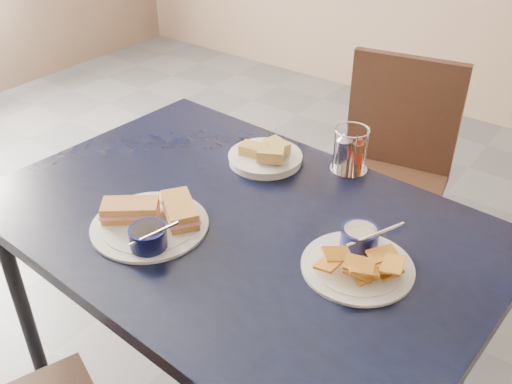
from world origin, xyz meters
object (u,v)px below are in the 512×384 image
Objects in this scene: dining_table at (238,236)px; condiment_caddy at (349,152)px; plantain_plate at (359,256)px; sandwich_plate at (152,220)px; chair_far at (395,162)px; bread_basket at (266,156)px.

condiment_caddy is (0.11, 0.38, 0.12)m from dining_table.
plantain_plate reaches higher than dining_table.
condiment_caddy is at bearing 74.33° from dining_table.
sandwich_plate is (-0.14, -0.16, 0.08)m from dining_table.
chair_far is at bearing 79.63° from sandwich_plate.
condiment_caddy is (-0.23, 0.36, 0.04)m from plantain_plate.
sandwich_plate is at bearing -114.73° from condiment_caddy.
plantain_plate is at bearing -57.42° from condiment_caddy.
plantain_plate is at bearing -72.06° from chair_far.
condiment_caddy reaches higher than dining_table.
dining_table is 4.32× the size of sandwich_plate.
sandwich_plate is 0.44m from bread_basket.
chair_far is 4.12× the size of bread_basket.
sandwich_plate is 1.44× the size of bread_basket.
sandwich_plate is 2.30× the size of condiment_caddy.
plantain_plate is at bearing -29.02° from bread_basket.
plantain_plate reaches higher than bread_basket.
sandwich_plate reaches higher than dining_table.
plantain_plate is (0.48, 0.19, -0.00)m from sandwich_plate.
bread_basket is (-0.11, 0.27, 0.08)m from dining_table.
chair_far reaches higher than sandwich_plate.
chair_far reaches higher than bread_basket.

